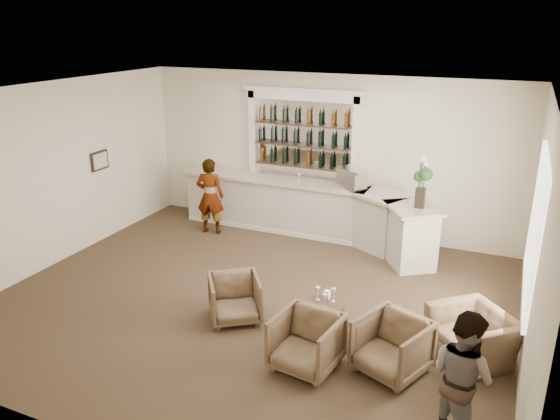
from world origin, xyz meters
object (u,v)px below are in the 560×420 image
(flower_vase, at_px, (422,178))
(bar_counter, at_px, (309,210))
(armchair_far, at_px, (472,336))
(guest, at_px, (462,377))
(armchair_center, at_px, (306,342))
(espresso_machine, at_px, (351,179))
(sommelier, at_px, (210,196))
(armchair_left, at_px, (235,299))
(cocktail_table, at_px, (324,318))
(armchair_right, at_px, (392,346))

(flower_vase, bearing_deg, bar_counter, 165.37)
(armchair_far, relative_size, flower_vase, 1.08)
(guest, height_order, armchair_center, guest)
(armchair_far, distance_m, espresso_machine, 4.32)
(bar_counter, distance_m, armchair_center, 4.62)
(bar_counter, relative_size, sommelier, 3.53)
(armchair_center, bearing_deg, armchair_left, 161.58)
(bar_counter, bearing_deg, armchair_center, -69.52)
(flower_vase, bearing_deg, armchair_center, -100.74)
(bar_counter, distance_m, cocktail_table, 3.82)
(armchair_right, distance_m, flower_vase, 3.63)
(armchair_left, bearing_deg, armchair_center, -62.07)
(bar_counter, distance_m, armchair_left, 3.64)
(armchair_far, bearing_deg, cocktail_table, -126.56)
(guest, xyz_separation_m, armchair_far, (0.00, 1.60, -0.44))
(flower_vase, bearing_deg, cocktail_table, -104.83)
(bar_counter, height_order, armchair_far, bar_counter)
(bar_counter, relative_size, flower_vase, 6.04)
(guest, distance_m, espresso_machine, 5.55)
(sommelier, bearing_deg, armchair_far, 143.18)
(guest, relative_size, flower_vase, 1.62)
(armchair_center, bearing_deg, armchair_far, 36.65)
(flower_vase, bearing_deg, espresso_machine, 157.84)
(sommelier, height_order, armchair_left, sommelier)
(armchair_left, bearing_deg, cocktail_table, -29.29)
(cocktail_table, distance_m, flower_vase, 3.29)
(armchair_left, bearing_deg, sommelier, 90.19)
(guest, bearing_deg, armchair_right, -4.19)
(guest, bearing_deg, armchair_far, -50.87)
(cocktail_table, distance_m, armchair_right, 1.21)
(sommelier, distance_m, guest, 6.94)
(guest, relative_size, armchair_left, 2.03)
(armchair_center, bearing_deg, guest, -7.20)
(sommelier, relative_size, armchair_right, 1.96)
(guest, relative_size, armchair_far, 1.50)
(guest, bearing_deg, cocktail_table, 4.62)
(bar_counter, height_order, armchair_right, bar_counter)
(armchair_center, relative_size, armchair_right, 0.99)
(armchair_far, bearing_deg, flower_vase, 162.32)
(espresso_machine, bearing_deg, bar_counter, -159.95)
(bar_counter, xyz_separation_m, armchair_center, (1.62, -4.32, -0.20))
(armchair_center, xyz_separation_m, flower_vase, (0.71, 3.72, 1.30))
(armchair_right, relative_size, flower_vase, 0.87)
(bar_counter, bearing_deg, guest, -53.65)
(armchair_far, bearing_deg, sommelier, -157.94)
(cocktail_table, height_order, armchair_left, armchair_left)
(armchair_right, bearing_deg, armchair_left, -165.92)
(cocktail_table, xyz_separation_m, espresso_machine, (-0.68, 3.45, 1.10))
(armchair_left, distance_m, flower_vase, 3.93)
(flower_vase, bearing_deg, armchair_right, -84.45)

